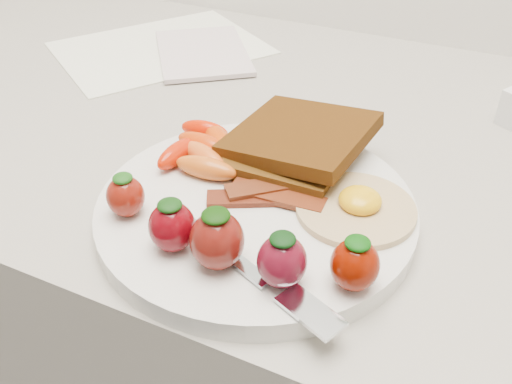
% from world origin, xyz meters
% --- Properties ---
extents(plate, '(0.27, 0.27, 0.02)m').
position_xyz_m(plate, '(-0.01, 1.54, 0.91)').
color(plate, silver).
rests_on(plate, counter).
extents(toast_lower, '(0.10, 0.10, 0.01)m').
position_xyz_m(toast_lower, '(-0.01, 1.61, 0.93)').
color(toast_lower, black).
rests_on(toast_lower, plate).
extents(toast_upper, '(0.13, 0.13, 0.03)m').
position_xyz_m(toast_upper, '(-0.01, 1.62, 0.94)').
color(toast_upper, black).
rests_on(toast_upper, toast_lower).
extents(fried_egg, '(0.10, 0.10, 0.02)m').
position_xyz_m(fried_egg, '(0.07, 1.56, 0.92)').
color(fried_egg, beige).
rests_on(fried_egg, plate).
extents(bacon_strips, '(0.10, 0.08, 0.01)m').
position_xyz_m(bacon_strips, '(-0.01, 1.55, 0.92)').
color(bacon_strips, black).
rests_on(bacon_strips, plate).
extents(baby_carrots, '(0.09, 0.09, 0.02)m').
position_xyz_m(baby_carrots, '(-0.09, 1.58, 0.93)').
color(baby_carrots, '#C93606').
rests_on(baby_carrots, plate).
extents(strawberries, '(0.22, 0.06, 0.05)m').
position_xyz_m(strawberries, '(0.00, 1.46, 0.94)').
color(strawberries, maroon).
rests_on(strawberries, plate).
extents(fork, '(0.17, 0.08, 0.00)m').
position_xyz_m(fork, '(0.02, 1.46, 0.92)').
color(fork, silver).
rests_on(fork, plate).
extents(paper_sheet, '(0.32, 0.34, 0.00)m').
position_xyz_m(paper_sheet, '(-0.30, 1.82, 0.90)').
color(paper_sheet, white).
rests_on(paper_sheet, counter).
extents(notepad, '(0.19, 0.20, 0.01)m').
position_xyz_m(notepad, '(-0.23, 1.82, 0.91)').
color(notepad, beige).
rests_on(notepad, paper_sheet).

